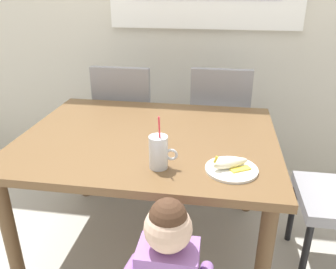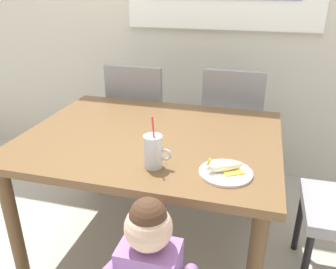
# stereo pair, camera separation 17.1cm
# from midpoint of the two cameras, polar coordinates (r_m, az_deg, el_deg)

# --- Properties ---
(ground_plane) EXTENTS (24.00, 24.00, 0.00)m
(ground_plane) POSITION_cam_midpoint_polar(r_m,az_deg,el_deg) (2.26, -0.15, -17.44)
(ground_plane) COLOR #B7B2A8
(dining_table) EXTENTS (1.36, 1.08, 0.74)m
(dining_table) POSITION_cam_midpoint_polar(r_m,az_deg,el_deg) (1.90, -0.17, -2.53)
(dining_table) COLOR brown
(dining_table) RESTS_ON ground
(dining_chair_left) EXTENTS (0.44, 0.44, 0.96)m
(dining_chair_left) POSITION_cam_midpoint_polar(r_m,az_deg,el_deg) (2.66, -2.83, 2.91)
(dining_chair_left) COLOR gray
(dining_chair_left) RESTS_ON ground
(dining_chair_right) EXTENTS (0.44, 0.45, 0.96)m
(dining_chair_right) POSITION_cam_midpoint_polar(r_m,az_deg,el_deg) (2.60, 12.41, 1.85)
(dining_chair_right) COLOR gray
(dining_chair_right) RESTS_ON ground
(milk_cup) EXTENTS (0.13, 0.08, 0.25)m
(milk_cup) POSITION_cam_midpoint_polar(r_m,az_deg,el_deg) (1.51, 0.79, -3.20)
(milk_cup) COLOR silver
(milk_cup) RESTS_ON dining_table
(snack_plate) EXTENTS (0.23, 0.23, 0.01)m
(snack_plate) POSITION_cam_midpoint_polar(r_m,az_deg,el_deg) (1.52, 12.76, -6.28)
(snack_plate) COLOR white
(snack_plate) RESTS_ON dining_table
(peeled_banana) EXTENTS (0.17, 0.14, 0.07)m
(peeled_banana) POSITION_cam_midpoint_polar(r_m,az_deg,el_deg) (1.51, 12.72, -5.32)
(peeled_banana) COLOR #F4EAC6
(peeled_banana) RESTS_ON snack_plate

